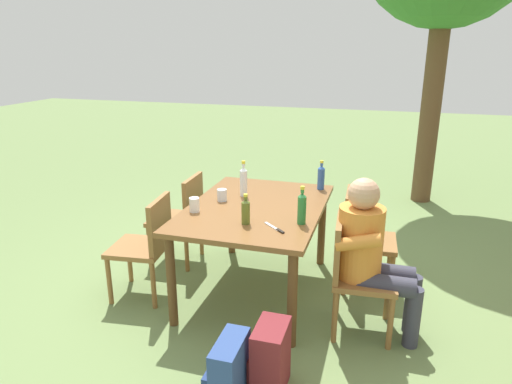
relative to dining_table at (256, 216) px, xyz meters
name	(u,v)px	position (x,y,z in m)	size (l,w,h in m)	color
ground_plane	(256,290)	(0.00, 0.00, -0.69)	(24.00, 24.00, 0.00)	#6B844C
dining_table	(256,216)	(0.00, 0.00, 0.00)	(1.50, 1.07, 0.78)	brown
chair_far_right	(354,270)	(0.34, 0.84, -0.20)	(0.47, 0.47, 0.87)	olive
chair_near_left	(182,215)	(-0.34, -0.84, -0.20)	(0.46, 0.46, 0.87)	olive
chair_far_left	(361,234)	(-0.33, 0.84, -0.20)	(0.46, 0.46, 0.87)	olive
chair_near_right	(147,242)	(0.33, -0.84, -0.20)	(0.49, 0.49, 0.87)	olive
person_in_white_shirt	(371,250)	(0.34, 0.95, -0.03)	(0.47, 0.61, 1.18)	orange
bottle_green	(302,208)	(0.28, 0.43, 0.22)	(0.06, 0.06, 0.29)	#287A38
bottle_blue	(321,177)	(-0.61, 0.44, 0.21)	(0.06, 0.06, 0.27)	#2D56A3
bottle_clear	(244,181)	(-0.22, -0.18, 0.23)	(0.06, 0.06, 0.31)	white
bottle_olive	(246,211)	(0.39, 0.04, 0.19)	(0.06, 0.06, 0.23)	#566623
cup_glass	(222,195)	(-0.04, -0.31, 0.14)	(0.08, 0.08, 0.10)	silver
cup_white	(194,205)	(0.27, -0.43, 0.15)	(0.08, 0.08, 0.11)	white
table_knife	(276,228)	(0.43, 0.27, 0.10)	(0.18, 0.19, 0.01)	silver
backpack_by_near_side	(269,359)	(1.13, 0.42, -0.47)	(0.30, 0.25, 0.45)	maroon
backpack_by_far_side	(228,374)	(1.31, 0.22, -0.48)	(0.34, 0.21, 0.43)	#2D4784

